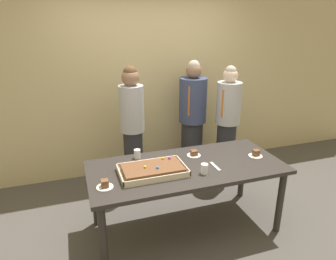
% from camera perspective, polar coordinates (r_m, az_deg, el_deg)
% --- Properties ---
extents(ground_plane, '(12.00, 12.00, 0.00)m').
position_cam_1_polar(ground_plane, '(3.48, 3.29, -17.86)').
color(ground_plane, '#4C4742').
extents(interior_back_panel, '(8.00, 0.12, 3.00)m').
position_cam_1_polar(interior_back_panel, '(4.32, -4.33, 11.48)').
color(interior_back_panel, '#CCB784').
rests_on(interior_back_panel, ground_plane).
extents(party_table, '(1.98, 0.89, 0.75)m').
position_cam_1_polar(party_table, '(3.11, 3.53, -8.08)').
color(party_table, '#2D2826').
rests_on(party_table, ground_plane).
extents(sheet_cake, '(0.64, 0.39, 0.10)m').
position_cam_1_polar(sheet_cake, '(2.91, -2.96, -7.59)').
color(sheet_cake, beige).
rests_on(sheet_cake, party_table).
extents(plated_slice_near_left, '(0.15, 0.15, 0.06)m').
position_cam_1_polar(plated_slice_near_left, '(3.28, 4.94, -4.58)').
color(plated_slice_near_left, white).
rests_on(plated_slice_near_left, party_table).
extents(plated_slice_near_right, '(0.15, 0.15, 0.07)m').
position_cam_1_polar(plated_slice_near_right, '(3.40, 16.34, -4.45)').
color(plated_slice_near_right, white).
rests_on(plated_slice_near_right, party_table).
extents(plated_slice_far_left, '(0.15, 0.15, 0.07)m').
position_cam_1_polar(plated_slice_far_left, '(2.73, -11.93, -10.21)').
color(plated_slice_far_left, white).
rests_on(plated_slice_far_left, party_table).
extents(drink_cup_nearest, '(0.07, 0.07, 0.10)m').
position_cam_1_polar(drink_cup_nearest, '(3.22, -5.87, -4.55)').
color(drink_cup_nearest, white).
rests_on(drink_cup_nearest, party_table).
extents(drink_cup_middle, '(0.07, 0.07, 0.10)m').
position_cam_1_polar(drink_cup_middle, '(2.92, 6.93, -7.33)').
color(drink_cup_middle, white).
rests_on(drink_cup_middle, party_table).
extents(cake_server_utensil, '(0.03, 0.20, 0.01)m').
position_cam_1_polar(cake_server_utensil, '(3.08, 8.97, -6.84)').
color(cake_server_utensil, silver).
rests_on(cake_server_utensil, party_table).
extents(person_serving_front, '(0.32, 0.32, 1.61)m').
position_cam_1_polar(person_serving_front, '(4.14, 11.18, 1.30)').
color(person_serving_front, '#28282D').
rests_on(person_serving_front, ground_plane).
extents(person_green_shirt_behind, '(0.31, 0.31, 1.64)m').
position_cam_1_polar(person_green_shirt_behind, '(3.81, -6.77, 0.51)').
color(person_green_shirt_behind, '#28282D').
rests_on(person_green_shirt_behind, ground_plane).
extents(person_striped_tie_right, '(0.38, 0.38, 1.66)m').
position_cam_1_polar(person_striped_tie_right, '(4.22, 4.66, 2.16)').
color(person_striped_tie_right, '#28282D').
rests_on(person_striped_tie_right, ground_plane).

